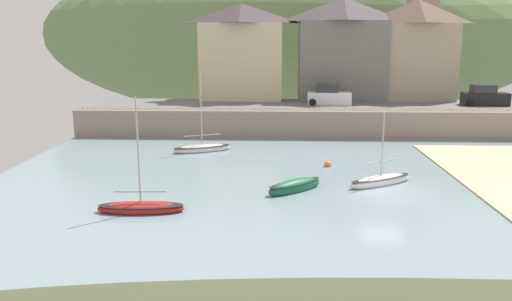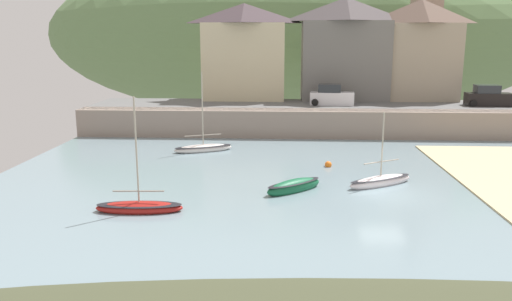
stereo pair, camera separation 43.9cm
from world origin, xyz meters
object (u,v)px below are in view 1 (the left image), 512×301
waterfront_building_right (416,49)px  rowboat_small_beached (295,186)px  waterfront_building_left (241,51)px  parked_car_near_slipway (329,96)px  motorboat_with_cabin (141,207)px  waterfront_building_centre (342,48)px  sailboat_blue_trim (202,148)px  sailboat_white_hull (381,181)px  church_with_spire (422,18)px  parked_car_by_wall (485,97)px  mooring_buoy (328,164)px

waterfront_building_right → rowboat_small_beached: 29.04m
waterfront_building_left → parked_car_near_slipway: (8.61, -4.50, -4.10)m
waterfront_building_left → motorboat_with_cabin: 29.86m
waterfront_building_centre → sailboat_blue_trim: bearing=-130.1°
waterfront_building_centre → sailboat_white_hull: waterfront_building_centre is taller
waterfront_building_centre → waterfront_building_left: bearing=180.0°
church_with_spire → sailboat_blue_trim: bearing=-138.7°
waterfront_building_right → parked_car_near_slipway: 11.00m
church_with_spire → rowboat_small_beached: size_ratio=4.55×
rowboat_small_beached → parked_car_by_wall: parked_car_by_wall is taller
sailboat_blue_trim → parked_car_near_slipway: 15.12m
waterfront_building_centre → parked_car_near_slipway: (-1.65, -4.50, -4.38)m
sailboat_white_hull → parked_car_by_wall: 23.41m
waterfront_building_left → mooring_buoy: (7.13, -19.12, -7.16)m
motorboat_with_cabin → parked_car_by_wall: motorboat_with_cabin is taller
sailboat_white_hull → rowboat_small_beached: bearing=164.9°
sailboat_blue_trim → motorboat_with_cabin: (-1.08, -14.11, -0.02)m
waterfront_building_centre → rowboat_small_beached: (-5.59, -24.94, -7.31)m
waterfront_building_centre → motorboat_with_cabin: bearing=-115.0°
motorboat_with_cabin → mooring_buoy: bearing=40.1°
parked_car_by_wall → mooring_buoy: 21.94m
sailboat_white_hull → parked_car_near_slipway: bearing=63.0°
church_with_spire → parked_car_near_slipway: church_with_spire is taller
motorboat_with_cabin → sailboat_white_hull: bearing=19.2°
parked_car_by_wall → mooring_buoy: bearing=-134.6°
parked_car_near_slipway → waterfront_building_right: bearing=31.9°
sailboat_white_hull → mooring_buoy: size_ratio=9.59×
waterfront_building_centre → rowboat_small_beached: bearing=-102.6°
parked_car_near_slipway → mooring_buoy: 15.01m
waterfront_building_left → church_with_spire: (19.21, 4.00, 3.45)m
church_with_spire → waterfront_building_left: bearing=-168.2°
sailboat_blue_trim → sailboat_white_hull: bearing=-59.8°
sailboat_blue_trim → parked_car_near_slipway: (10.74, 10.22, 2.95)m
waterfront_building_right → motorboat_with_cabin: bearing=-125.9°
motorboat_with_cabin → parked_car_near_slipway: size_ratio=1.40×
waterfront_building_left → sailboat_blue_trim: size_ratio=1.54×
church_with_spire → parked_car_near_slipway: (-10.60, -8.50, -7.55)m
waterfront_building_right → sailboat_blue_trim: waterfront_building_right is taller
rowboat_small_beached → mooring_buoy: bearing=26.8°
sailboat_blue_trim → mooring_buoy: bearing=-48.9°
waterfront_building_left → parked_car_near_slipway: bearing=-27.6°
sailboat_white_hull → sailboat_blue_trim: bearing=113.0°
church_with_spire → mooring_buoy: church_with_spire is taller
waterfront_building_left → church_with_spire: size_ratio=0.59×
waterfront_building_centre → motorboat_with_cabin: (-13.46, -28.83, -7.35)m
mooring_buoy → waterfront_building_left: bearing=110.4°
waterfront_building_left → sailboat_white_hull: (9.83, -23.49, -7.04)m
waterfront_building_left → rowboat_small_beached: 26.33m
waterfront_building_right → sailboat_blue_trim: bearing=-143.4°
church_with_spire → parked_car_by_wall: (3.99, -8.50, -7.55)m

